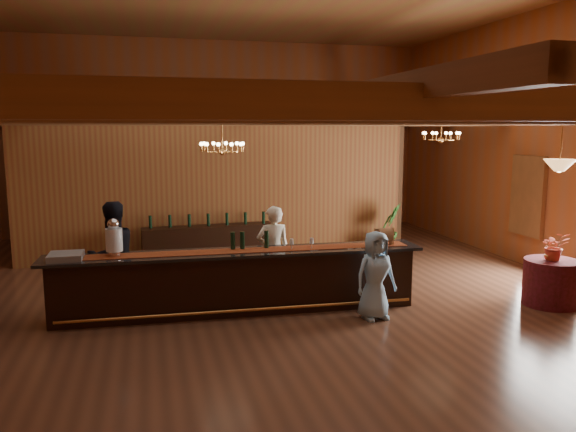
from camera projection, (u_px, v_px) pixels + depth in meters
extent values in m
plane|color=brown|center=(273.00, 298.00, 10.07)|extent=(14.00, 14.00, 0.00)
cube|color=#985632|center=(220.00, 137.00, 16.36)|extent=(12.00, 0.10, 5.50)
cube|color=#985632|center=(562.00, 177.00, 2.95)|extent=(12.00, 0.10, 5.50)
cube|color=#985632|center=(567.00, 141.00, 11.10)|extent=(0.10, 14.00, 5.50)
cube|color=brown|center=(427.00, 102.00, 4.31)|extent=(11.90, 0.20, 0.28)
cube|color=brown|center=(326.00, 112.00, 6.71)|extent=(11.90, 0.20, 0.28)
cube|color=brown|center=(279.00, 116.00, 9.10)|extent=(11.90, 0.20, 0.28)
cube|color=brown|center=(251.00, 119.00, 11.50)|extent=(11.90, 0.20, 0.28)
cube|color=brown|center=(232.00, 121.00, 13.89)|extent=(11.90, 0.20, 0.28)
cube|color=brown|center=(220.00, 122.00, 16.09)|extent=(11.90, 0.20, 0.28)
cube|color=brown|center=(272.00, 109.00, 9.56)|extent=(0.18, 13.90, 0.22)
cube|color=brown|center=(503.00, 111.00, 10.65)|extent=(0.18, 13.90, 0.22)
cube|color=brown|center=(42.00, 190.00, 13.05)|extent=(0.20, 0.20, 3.20)
cube|color=brown|center=(398.00, 181.00, 15.23)|extent=(0.20, 0.20, 3.20)
cube|color=brown|center=(219.00, 192.00, 13.07)|extent=(9.00, 0.18, 3.10)
cube|color=white|center=(528.00, 196.00, 12.24)|extent=(0.12, 1.05, 1.75)
cube|color=black|center=(264.00, 218.00, 15.50)|extent=(1.20, 0.60, 1.10)
cube|color=brown|center=(153.00, 225.00, 14.78)|extent=(1.00, 0.60, 1.00)
cube|color=black|center=(238.00, 283.00, 9.22)|extent=(5.87, 0.87, 0.98)
cube|color=black|center=(238.00, 253.00, 9.15)|extent=(6.17, 1.01, 0.05)
cube|color=maroon|center=(238.00, 251.00, 9.14)|extent=(5.77, 0.62, 0.01)
cylinder|color=#CF8C43|center=(242.00, 310.00, 8.90)|extent=(5.66, 0.27, 0.05)
cylinder|color=silver|center=(115.00, 254.00, 8.79)|extent=(0.18, 0.18, 0.08)
cylinder|color=silver|center=(114.00, 240.00, 8.75)|extent=(0.26, 0.26, 0.36)
sphere|color=silver|center=(113.00, 224.00, 8.72)|extent=(0.18, 0.18, 0.18)
cube|color=gray|center=(66.00, 256.00, 8.55)|extent=(0.50, 0.50, 0.10)
cube|color=brown|center=(376.00, 237.00, 9.55)|extent=(0.06, 0.06, 0.30)
cube|color=brown|center=(392.00, 236.00, 9.62)|extent=(0.06, 0.06, 0.30)
cylinder|color=brown|center=(384.00, 235.00, 9.58)|extent=(0.24, 0.24, 0.24)
cylinder|color=black|center=(233.00, 241.00, 9.22)|extent=(0.07, 0.07, 0.30)
cylinder|color=black|center=(242.00, 241.00, 9.25)|extent=(0.07, 0.07, 0.30)
cylinder|color=black|center=(266.00, 240.00, 9.33)|extent=(0.07, 0.07, 0.30)
cube|color=black|center=(209.00, 244.00, 12.75)|extent=(2.97, 0.64, 0.83)
cylinder|color=maroon|center=(551.00, 282.00, 9.61)|extent=(0.91, 0.91, 0.79)
cylinder|color=#CF8C43|center=(222.00, 135.00, 10.25)|extent=(0.02, 0.02, 0.62)
sphere|color=#CF8C43|center=(222.00, 152.00, 10.30)|extent=(0.12, 0.12, 0.12)
torus|color=#CF8C43|center=(222.00, 147.00, 10.28)|extent=(0.80, 0.80, 0.04)
cylinder|color=#CF8C43|center=(441.00, 130.00, 12.00)|extent=(0.02, 0.02, 0.44)
sphere|color=#CF8C43|center=(441.00, 140.00, 12.04)|extent=(0.12, 0.12, 0.12)
torus|color=#CF8C43|center=(441.00, 135.00, 12.02)|extent=(0.80, 0.80, 0.04)
cylinder|color=#CF8C43|center=(561.00, 141.00, 9.24)|extent=(0.02, 0.02, 0.80)
cone|color=#C48345|center=(560.00, 165.00, 9.30)|extent=(0.52, 0.52, 0.20)
imported|color=white|center=(273.00, 251.00, 10.04)|extent=(0.61, 0.40, 1.65)
imported|color=black|center=(112.00, 256.00, 9.32)|extent=(1.11, 1.04, 1.82)
imported|color=#96CAEF|center=(375.00, 275.00, 8.86)|extent=(0.75, 0.54, 1.42)
imported|color=#265B1D|center=(388.00, 229.00, 13.50)|extent=(0.82, 0.75, 1.23)
imported|color=#C8492B|center=(555.00, 246.00, 9.49)|extent=(0.54, 0.50, 0.49)
imported|color=#CF8C43|center=(550.00, 252.00, 9.52)|extent=(0.17, 0.17, 0.29)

